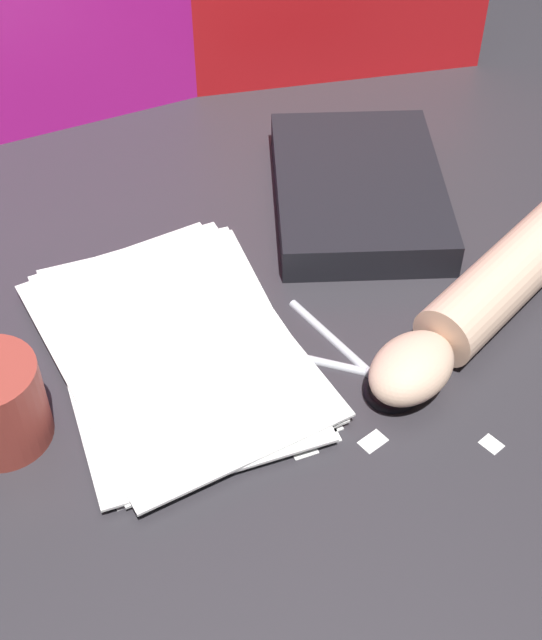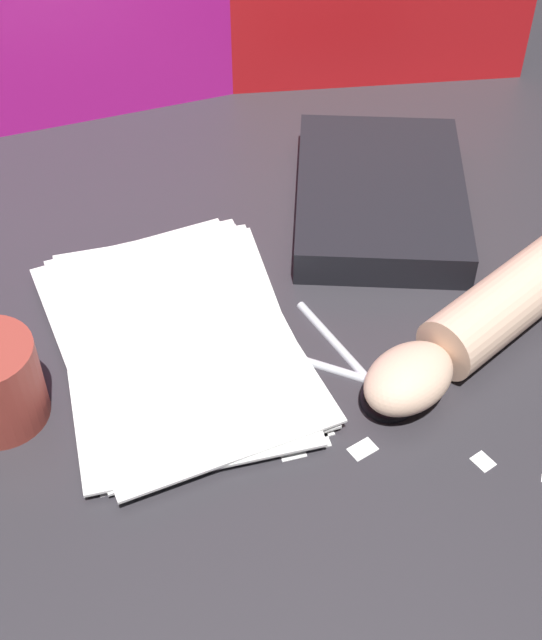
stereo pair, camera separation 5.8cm
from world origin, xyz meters
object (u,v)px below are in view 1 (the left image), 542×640
at_px(paper_stack, 175,347).
at_px(book_closed, 358,190).
at_px(scissors, 370,370).
at_px(hand_forearm, 487,295).

height_order(paper_stack, book_closed, book_closed).
height_order(book_closed, scissors, book_closed).
relative_size(paper_stack, scissors, 1.88).
bearing_deg(book_closed, scissors, -115.14).
xyz_separation_m(book_closed, hand_forearm, (0.03, -0.22, 0.01)).
relative_size(book_closed, scissors, 1.76).
bearing_deg(hand_forearm, book_closed, 97.20).
xyz_separation_m(paper_stack, book_closed, (0.28, 0.14, 0.01)).
distance_m(book_closed, hand_forearm, 0.23).
xyz_separation_m(paper_stack, hand_forearm, (0.31, -0.08, 0.03)).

